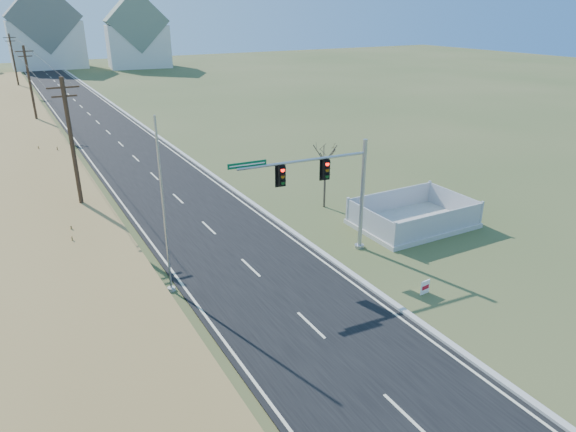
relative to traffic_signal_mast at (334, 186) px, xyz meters
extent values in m
plane|color=#3C4D25|center=(-4.68, -3.41, -3.95)|extent=(260.00, 260.00, 0.00)
cube|color=black|center=(-4.68, 46.59, -3.92)|extent=(8.00, 180.00, 0.06)
cube|color=#B2AFA8|center=(-0.53, 46.59, -3.86)|extent=(0.30, 180.00, 0.18)
cylinder|color=#422D1E|center=(-11.18, 11.59, 0.55)|extent=(0.26, 0.26, 9.00)
cube|color=#422D1E|center=(-11.18, 11.59, 4.45)|extent=(1.80, 0.10, 0.10)
cube|color=#422D1E|center=(-11.18, 11.59, 3.95)|extent=(1.40, 0.10, 0.10)
cylinder|color=#422D1E|center=(-11.18, 41.59, 0.55)|extent=(0.26, 0.26, 9.00)
cube|color=#422D1E|center=(-11.18, 41.59, 4.45)|extent=(1.80, 0.10, 0.10)
cube|color=#422D1E|center=(-11.18, 41.59, 3.95)|extent=(1.40, 0.10, 0.10)
cylinder|color=#422D1E|center=(-11.18, 71.59, 0.55)|extent=(0.26, 0.26, 9.00)
cube|color=#422D1E|center=(-11.18, 71.59, 4.45)|extent=(1.80, 0.10, 0.10)
cube|color=#422D1E|center=(-11.18, 71.59, 3.95)|extent=(1.40, 0.10, 0.10)
cube|color=silver|center=(-2.68, 108.59, 1.05)|extent=(15.00, 10.00, 10.00)
cube|color=slate|center=(-2.68, 108.59, 6.95)|extent=(15.27, 10.20, 15.27)
cube|color=silver|center=(15.32, 100.59, 0.55)|extent=(13.87, 10.31, 9.00)
cube|color=slate|center=(15.32, 100.59, 5.95)|extent=(14.12, 10.51, 13.24)
cylinder|color=#9EA0A5|center=(1.82, -0.13, -3.86)|extent=(0.54, 0.54, 0.18)
cylinder|color=#9EA0A5|center=(1.82, -0.13, -0.81)|extent=(0.23, 0.23, 6.29)
cylinder|color=#9EA0A5|center=(-1.77, 0.13, 1.62)|extent=(7.17, 0.67, 0.14)
cube|color=black|center=(-0.51, 0.04, 0.99)|extent=(0.36, 0.30, 1.05)
cube|color=black|center=(-3.02, 0.22, 0.99)|extent=(0.36, 0.30, 1.05)
cube|color=#044E2C|center=(-4.81, 0.35, 1.80)|extent=(1.97, 0.18, 0.27)
cube|color=#B7B5AD|center=(6.66, 0.83, -3.81)|extent=(7.13, 4.88, 0.27)
cube|color=#A0A1A5|center=(6.65, -1.44, -3.00)|extent=(6.80, 0.12, 1.36)
cube|color=#A0A1A5|center=(6.67, 3.10, -3.00)|extent=(6.80, 0.12, 1.36)
cube|color=#A0A1A5|center=(3.26, 0.85, -3.00)|extent=(0.11, 4.53, 1.36)
cube|color=#A0A1A5|center=(10.06, 0.81, -3.00)|extent=(0.11, 4.53, 1.36)
cube|color=white|center=(1.45, -5.79, -3.58)|extent=(0.57, 0.10, 0.70)
cube|color=#AE0B1E|center=(1.45, -5.82, -3.58)|extent=(0.45, 0.06, 0.20)
cylinder|color=#B7B5AD|center=(-8.98, 0.45, -3.86)|extent=(0.38, 0.38, 0.17)
cylinder|color=#9EA0A5|center=(-8.98, 0.45, 0.30)|extent=(0.11, 0.11, 8.49)
cylinder|color=#4C3F33|center=(3.59, 6.25, -2.40)|extent=(0.14, 0.14, 3.09)
camera|label=1|loc=(-14.67, -21.12, 8.76)|focal=32.00mm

